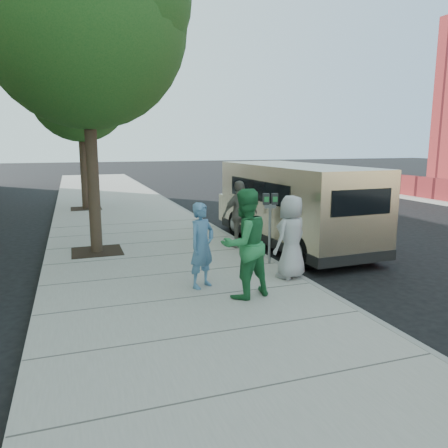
{
  "coord_description": "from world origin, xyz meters",
  "views": [
    {
      "loc": [
        -2.78,
        -8.48,
        2.77
      ],
      "look_at": [
        0.19,
        0.03,
        1.1
      ],
      "focal_mm": 35.0,
      "sensor_mm": 36.0,
      "label": 1
    }
  ],
  "objects_px": {
    "van": "(292,204)",
    "person_striped_polo": "(240,214)",
    "person_officer": "(202,245)",
    "person_green_shirt": "(245,244)",
    "tree_near": "(86,17)",
    "person_gray_shirt": "(291,237)",
    "tree_far": "(80,88)",
    "parking_meter": "(270,213)"
  },
  "relations": [
    {
      "from": "person_officer",
      "to": "person_green_shirt",
      "type": "relative_size",
      "value": 0.84
    },
    {
      "from": "person_officer",
      "to": "person_striped_polo",
      "type": "bearing_deg",
      "value": 25.41
    },
    {
      "from": "parking_meter",
      "to": "person_striped_polo",
      "type": "bearing_deg",
      "value": 105.61
    },
    {
      "from": "person_officer",
      "to": "person_gray_shirt",
      "type": "height_order",
      "value": "person_gray_shirt"
    },
    {
      "from": "van",
      "to": "person_green_shirt",
      "type": "height_order",
      "value": "van"
    },
    {
      "from": "parking_meter",
      "to": "person_gray_shirt",
      "type": "bearing_deg",
      "value": -78.77
    },
    {
      "from": "tree_far",
      "to": "person_officer",
      "type": "relative_size",
      "value": 4.13
    },
    {
      "from": "tree_near",
      "to": "person_officer",
      "type": "bearing_deg",
      "value": -64.33
    },
    {
      "from": "van",
      "to": "person_gray_shirt",
      "type": "distance_m",
      "value": 3.38
    },
    {
      "from": "van",
      "to": "person_striped_polo",
      "type": "height_order",
      "value": "van"
    },
    {
      "from": "tree_near",
      "to": "parking_meter",
      "type": "relative_size",
      "value": 4.84
    },
    {
      "from": "person_green_shirt",
      "to": "van",
      "type": "bearing_deg",
      "value": -143.55
    },
    {
      "from": "tree_near",
      "to": "van",
      "type": "height_order",
      "value": "tree_near"
    },
    {
      "from": "person_green_shirt",
      "to": "person_gray_shirt",
      "type": "height_order",
      "value": "person_green_shirt"
    },
    {
      "from": "parking_meter",
      "to": "tree_far",
      "type": "bearing_deg",
      "value": 123.25
    },
    {
      "from": "person_gray_shirt",
      "to": "person_officer",
      "type": "bearing_deg",
      "value": -26.42
    },
    {
      "from": "person_striped_polo",
      "to": "tree_far",
      "type": "bearing_deg",
      "value": -77.46
    },
    {
      "from": "tree_far",
      "to": "person_striped_polo",
      "type": "distance_m",
      "value": 9.8
    },
    {
      "from": "tree_far",
      "to": "van",
      "type": "bearing_deg",
      "value": -57.97
    },
    {
      "from": "tree_far",
      "to": "person_gray_shirt",
      "type": "relative_size",
      "value": 3.97
    },
    {
      "from": "van",
      "to": "person_officer",
      "type": "xyz_separation_m",
      "value": [
        -3.4,
        -2.95,
        -0.23
      ]
    },
    {
      "from": "tree_near",
      "to": "person_striped_polo",
      "type": "distance_m",
      "value": 5.75
    },
    {
      "from": "van",
      "to": "person_striped_polo",
      "type": "distance_m",
      "value": 1.62
    },
    {
      "from": "van",
      "to": "person_officer",
      "type": "relative_size",
      "value": 3.84
    },
    {
      "from": "tree_far",
      "to": "van",
      "type": "relative_size",
      "value": 1.08
    },
    {
      "from": "tree_near",
      "to": "person_officer",
      "type": "relative_size",
      "value": 4.78
    },
    {
      "from": "tree_near",
      "to": "person_officer",
      "type": "xyz_separation_m",
      "value": [
        1.65,
        -3.43,
        -4.61
      ]
    },
    {
      "from": "person_green_shirt",
      "to": "person_striped_polo",
      "type": "relative_size",
      "value": 1.1
    },
    {
      "from": "parking_meter",
      "to": "person_gray_shirt",
      "type": "relative_size",
      "value": 0.95
    },
    {
      "from": "person_striped_polo",
      "to": "person_green_shirt",
      "type": "bearing_deg",
      "value": 59.84
    },
    {
      "from": "tree_far",
      "to": "person_gray_shirt",
      "type": "bearing_deg",
      "value": -72.64
    },
    {
      "from": "tree_far",
      "to": "person_gray_shirt",
      "type": "height_order",
      "value": "tree_far"
    },
    {
      "from": "person_officer",
      "to": "person_gray_shirt",
      "type": "xyz_separation_m",
      "value": [
        1.81,
        -0.02,
        0.03
      ]
    },
    {
      "from": "person_green_shirt",
      "to": "person_gray_shirt",
      "type": "xyz_separation_m",
      "value": [
        1.27,
        0.72,
        -0.12
      ]
    },
    {
      "from": "van",
      "to": "person_officer",
      "type": "bearing_deg",
      "value": -141.43
    },
    {
      "from": "tree_near",
      "to": "person_green_shirt",
      "type": "xyz_separation_m",
      "value": [
        2.18,
        -4.17,
        -4.46
      ]
    },
    {
      "from": "person_gray_shirt",
      "to": "person_striped_polo",
      "type": "relative_size",
      "value": 0.96
    },
    {
      "from": "van",
      "to": "person_striped_polo",
      "type": "bearing_deg",
      "value": -173.93
    },
    {
      "from": "tree_near",
      "to": "person_gray_shirt",
      "type": "bearing_deg",
      "value": -44.97
    },
    {
      "from": "parking_meter",
      "to": "van",
      "type": "relative_size",
      "value": 0.26
    },
    {
      "from": "tree_far",
      "to": "person_gray_shirt",
      "type": "xyz_separation_m",
      "value": [
        3.45,
        -11.05,
        -3.92
      ]
    },
    {
      "from": "tree_near",
      "to": "van",
      "type": "relative_size",
      "value": 1.25
    }
  ]
}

